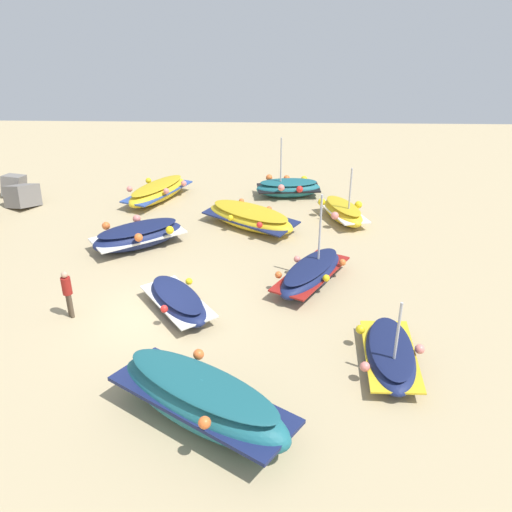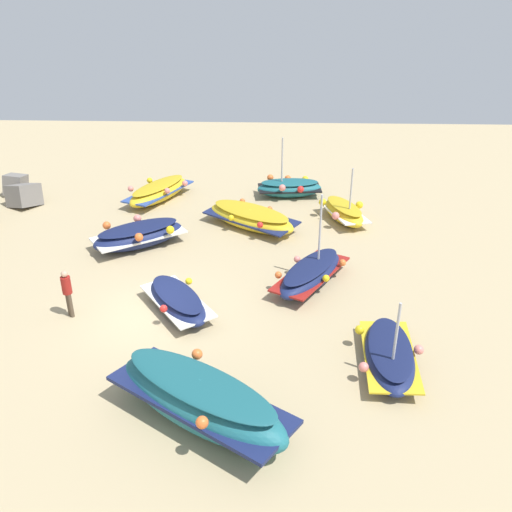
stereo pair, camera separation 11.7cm
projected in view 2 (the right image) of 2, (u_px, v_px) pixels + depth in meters
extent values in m
plane|color=tan|center=(156.00, 314.00, 18.83)|extent=(55.57, 55.57, 0.00)
ellipsoid|color=#1E6670|center=(200.00, 401.00, 14.00)|extent=(4.37, 5.36, 1.40)
cube|color=navy|center=(200.00, 399.00, 13.97)|extent=(4.26, 5.19, 0.18)
ellipsoid|color=#1A565F|center=(199.00, 384.00, 13.75)|extent=(3.81, 4.70, 0.28)
sphere|color=orange|center=(197.00, 354.00, 14.97)|extent=(0.30, 0.30, 0.30)
sphere|color=orange|center=(202.00, 422.00, 12.58)|extent=(0.30, 0.30, 0.30)
ellipsoid|color=gold|center=(344.00, 213.00, 25.83)|extent=(3.41, 2.31, 0.88)
cube|color=white|center=(344.00, 212.00, 25.81)|extent=(3.29, 2.28, 0.14)
ellipsoid|color=gold|center=(344.00, 206.00, 25.67)|extent=(2.99, 2.01, 0.19)
cylinder|color=#B7B7BC|center=(351.00, 189.00, 24.75)|extent=(0.08, 0.08, 1.92)
sphere|color=#EA7F75|center=(336.00, 216.00, 24.89)|extent=(0.36, 0.36, 0.36)
sphere|color=yellow|center=(359.00, 205.00, 25.91)|extent=(0.36, 0.36, 0.36)
sphere|color=yellow|center=(322.00, 202.00, 26.08)|extent=(0.36, 0.36, 0.36)
ellipsoid|color=gold|center=(159.00, 192.00, 28.22)|extent=(4.48, 3.25, 0.91)
cube|color=#2D4C9E|center=(159.00, 191.00, 28.20)|extent=(4.34, 3.21, 0.12)
ellipsoid|color=gold|center=(158.00, 185.00, 28.06)|extent=(3.93, 2.84, 0.18)
sphere|color=#EA7F75|center=(131.00, 189.00, 27.54)|extent=(0.30, 0.30, 0.30)
sphere|color=#EA7F75|center=(167.00, 191.00, 27.41)|extent=(0.30, 0.30, 0.30)
sphere|color=yellow|center=(150.00, 180.00, 28.71)|extent=(0.30, 0.30, 0.30)
sphere|color=#EA7F75|center=(185.00, 183.00, 28.60)|extent=(0.30, 0.30, 0.30)
ellipsoid|color=navy|center=(139.00, 236.00, 23.36)|extent=(3.59, 4.17, 0.95)
cube|color=white|center=(139.00, 235.00, 23.34)|extent=(3.55, 4.07, 0.10)
ellipsoid|color=#151E45|center=(138.00, 228.00, 23.18)|extent=(3.15, 3.67, 0.17)
sphere|color=orange|center=(107.00, 225.00, 23.39)|extent=(0.35, 0.35, 0.35)
sphere|color=orange|center=(139.00, 237.00, 22.30)|extent=(0.35, 0.35, 0.35)
sphere|color=#EA7F75|center=(137.00, 218.00, 24.05)|extent=(0.35, 0.35, 0.35)
sphere|color=yellow|center=(170.00, 230.00, 22.97)|extent=(0.35, 0.35, 0.35)
ellipsoid|color=#1E6670|center=(289.00, 189.00, 28.70)|extent=(1.68, 3.47, 0.88)
cube|color=black|center=(289.00, 188.00, 28.68)|extent=(1.70, 3.34, 0.11)
ellipsoid|color=#1A565F|center=(290.00, 182.00, 28.54)|extent=(1.46, 3.05, 0.17)
cylinder|color=#B7B7BC|center=(282.00, 160.00, 27.96)|extent=(0.08, 0.08, 2.29)
sphere|color=orange|center=(270.00, 178.00, 29.20)|extent=(0.34, 0.34, 0.34)
sphere|color=#EA7F75|center=(282.00, 188.00, 27.80)|extent=(0.34, 0.34, 0.34)
sphere|color=orange|center=(288.00, 178.00, 29.28)|extent=(0.34, 0.34, 0.34)
sphere|color=red|center=(301.00, 189.00, 27.90)|extent=(0.34, 0.34, 0.34)
sphere|color=yellow|center=(305.00, 179.00, 29.36)|extent=(0.34, 0.34, 0.34)
ellipsoid|color=navy|center=(389.00, 356.00, 16.20)|extent=(3.67, 1.64, 0.74)
cube|color=gold|center=(389.00, 355.00, 16.19)|extent=(3.53, 1.66, 0.12)
ellipsoid|color=#151E45|center=(390.00, 348.00, 16.07)|extent=(3.23, 1.42, 0.16)
cylinder|color=#B7B7BC|center=(397.00, 332.00, 15.10)|extent=(0.08, 0.08, 1.84)
sphere|color=#EA7F75|center=(364.00, 367.00, 15.45)|extent=(0.29, 0.29, 0.29)
sphere|color=#EA7F75|center=(419.00, 350.00, 16.01)|extent=(0.29, 0.29, 0.29)
sphere|color=yellow|center=(360.00, 330.00, 16.88)|extent=(0.29, 0.29, 0.29)
ellipsoid|color=navy|center=(311.00, 275.00, 20.46)|extent=(4.13, 3.23, 0.86)
cube|color=maroon|center=(311.00, 274.00, 20.44)|extent=(4.01, 3.18, 0.11)
ellipsoid|color=#151E45|center=(311.00, 266.00, 20.30)|extent=(3.63, 2.83, 0.17)
cylinder|color=#B7B7BC|center=(320.00, 228.00, 20.12)|extent=(0.08, 0.08, 2.56)
sphere|color=orange|center=(343.00, 263.00, 20.74)|extent=(0.26, 0.26, 0.26)
sphere|color=#EA7F75|center=(297.00, 259.00, 20.98)|extent=(0.26, 0.26, 0.26)
sphere|color=yellow|center=(326.00, 278.00, 19.71)|extent=(0.26, 0.26, 0.26)
sphere|color=orange|center=(278.00, 275.00, 19.96)|extent=(0.26, 0.26, 0.26)
ellipsoid|color=gold|center=(251.00, 218.00, 25.15)|extent=(4.03, 4.74, 0.97)
cube|color=navy|center=(251.00, 217.00, 25.13)|extent=(3.93, 4.60, 0.17)
ellipsoid|color=gold|center=(251.00, 211.00, 24.99)|extent=(3.51, 4.15, 0.23)
sphere|color=orange|center=(242.00, 201.00, 26.34)|extent=(0.27, 0.27, 0.27)
sphere|color=yellow|center=(231.00, 218.00, 24.62)|extent=(0.27, 0.27, 0.27)
sphere|color=orange|center=(270.00, 209.00, 25.46)|extent=(0.27, 0.27, 0.27)
sphere|color=red|center=(260.00, 225.00, 23.71)|extent=(0.27, 0.27, 0.27)
ellipsoid|color=navy|center=(177.00, 302.00, 18.84)|extent=(3.55, 3.05, 0.76)
cube|color=white|center=(177.00, 301.00, 18.83)|extent=(3.47, 3.00, 0.08)
ellipsoid|color=#151E45|center=(177.00, 294.00, 18.70)|extent=(3.12, 2.68, 0.14)
sphere|color=yellow|center=(189.00, 281.00, 19.53)|extent=(0.25, 0.25, 0.25)
sphere|color=red|center=(164.00, 309.00, 17.89)|extent=(0.25, 0.25, 0.25)
cylinder|color=brown|center=(69.00, 303.00, 18.59)|extent=(0.14, 0.14, 0.89)
cylinder|color=brown|center=(71.00, 305.00, 18.48)|extent=(0.14, 0.14, 0.89)
cylinder|color=maroon|center=(66.00, 285.00, 18.19)|extent=(0.32, 0.32, 0.61)
sphere|color=tan|center=(64.00, 274.00, 18.01)|extent=(0.22, 0.22, 0.22)
cube|color=slate|center=(24.00, 195.00, 27.51)|extent=(1.95, 1.83, 1.49)
cube|color=slate|center=(16.00, 185.00, 28.91)|extent=(1.21, 1.04, 1.30)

